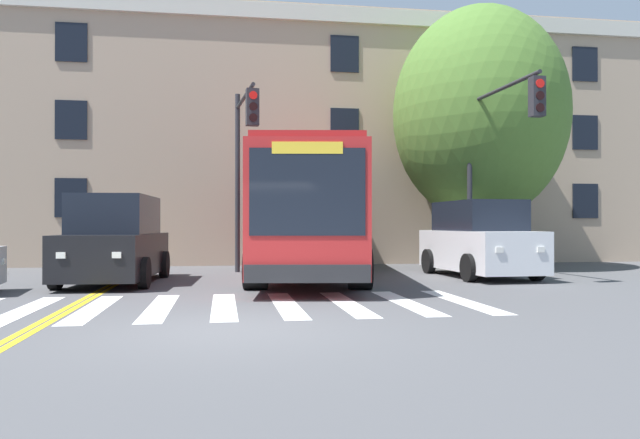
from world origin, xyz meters
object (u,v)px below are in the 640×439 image
at_px(car_tan_behind_bus, 306,234).
at_px(traffic_light_near_corner, 494,141).
at_px(car_black_near_lane, 116,242).
at_px(car_white_far_lane, 478,241).
at_px(city_bus, 309,213).
at_px(street_tree_curbside_large, 479,115).
at_px(traffic_light_overhead, 243,147).

xyz_separation_m(car_tan_behind_bus, traffic_light_near_corner, (3.80, -12.37, 2.85)).
distance_m(car_black_near_lane, car_white_far_lane, 10.19).
xyz_separation_m(city_bus, traffic_light_near_corner, (5.17, -1.50, 2.06)).
distance_m(car_tan_behind_bus, traffic_light_near_corner, 13.25).
bearing_deg(street_tree_curbside_large, traffic_light_overhead, -166.21).
height_order(car_white_far_lane, car_tan_behind_bus, car_tan_behind_bus).
xyz_separation_m(car_white_far_lane, car_tan_behind_bus, (-3.51, 11.89, 0.03)).
bearing_deg(traffic_light_overhead, traffic_light_near_corner, -15.86).
distance_m(car_black_near_lane, street_tree_curbside_large, 13.15).
bearing_deg(traffic_light_overhead, car_white_far_lane, -12.66).
height_order(car_white_far_lane, traffic_light_near_corner, traffic_light_near_corner).
xyz_separation_m(car_black_near_lane, street_tree_curbside_large, (11.76, 3.96, 4.35)).
xyz_separation_m(city_bus, car_black_near_lane, (-5.30, -1.39, -0.78)).
distance_m(car_white_far_lane, car_tan_behind_bus, 12.40).
bearing_deg(street_tree_curbside_large, car_white_far_lane, -113.73).
bearing_deg(city_bus, car_tan_behind_bus, 82.82).
height_order(city_bus, car_tan_behind_bus, city_bus).
distance_m(city_bus, car_tan_behind_bus, 10.99).
height_order(city_bus, car_white_far_lane, city_bus).
relative_size(car_white_far_lane, traffic_light_overhead, 0.86).
bearing_deg(traffic_light_near_corner, car_tan_behind_bus, 107.05).
bearing_deg(traffic_light_near_corner, traffic_light_overhead, 164.14).
bearing_deg(car_white_far_lane, car_tan_behind_bus, 106.47).
bearing_deg(car_black_near_lane, city_bus, 14.73).
bearing_deg(car_black_near_lane, car_white_far_lane, 2.12).
xyz_separation_m(car_white_far_lane, street_tree_curbside_large, (1.58, 3.58, 4.37)).
xyz_separation_m(car_tan_behind_bus, traffic_light_overhead, (-3.29, -10.36, 2.78)).
distance_m(city_bus, car_white_far_lane, 5.05).
xyz_separation_m(car_white_far_lane, traffic_light_near_corner, (0.28, -0.48, 2.87)).
relative_size(car_black_near_lane, traffic_light_near_corner, 0.89).
bearing_deg(street_tree_curbside_large, car_tan_behind_bus, 121.51).
distance_m(traffic_light_overhead, street_tree_curbside_large, 8.77).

